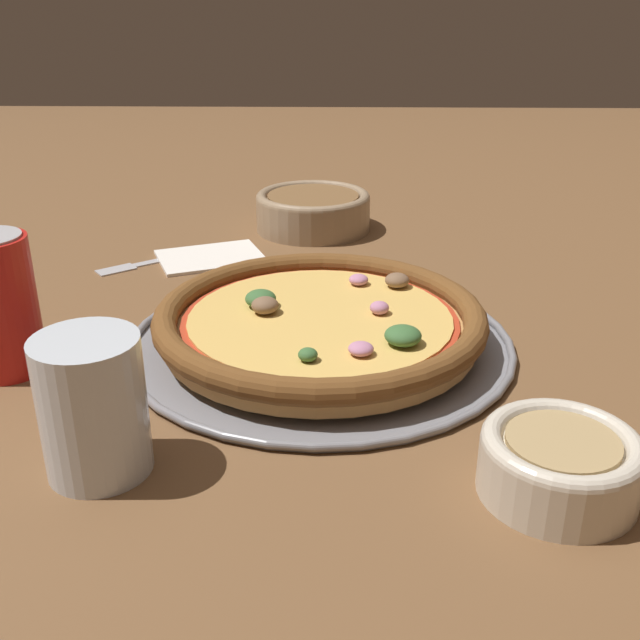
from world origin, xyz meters
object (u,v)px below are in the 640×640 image
at_px(pizza_tray, 320,342).
at_px(napkin, 211,256).
at_px(pizza, 320,321).
at_px(drinking_cup, 93,406).
at_px(bowl_far, 313,209).
at_px(fork, 163,259).
at_px(bowl_near, 560,461).

bearing_deg(pizza_tray, napkin, -59.71).
relative_size(pizza, drinking_cup, 3.06).
bearing_deg(bowl_far, pizza_tray, 92.80).
xyz_separation_m(pizza, napkin, (0.14, -0.24, -0.02)).
bearing_deg(fork, pizza, 92.83).
bearing_deg(bowl_near, bowl_far, -72.80).
relative_size(pizza, fork, 1.91).
distance_m(pizza_tray, drinking_cup, 0.25).
relative_size(pizza_tray, fork, 2.24).
bearing_deg(pizza, drinking_cup, 52.83).
xyz_separation_m(pizza_tray, drinking_cup, (0.15, 0.20, 0.05)).
height_order(bowl_far, napkin, bowl_far).
xyz_separation_m(pizza_tray, pizza, (-0.00, 0.00, 0.02)).
relative_size(pizza_tray, pizza, 1.17).
xyz_separation_m(pizza, fork, (0.20, -0.24, -0.02)).
distance_m(pizza_tray, napkin, 0.28).
xyz_separation_m(napkin, fork, (0.06, 0.01, -0.00)).
distance_m(bowl_far, napkin, 0.18).
distance_m(bowl_near, napkin, 0.55).
distance_m(bowl_near, fork, 0.58).
distance_m(pizza, fork, 0.31).
bearing_deg(drinking_cup, pizza, -127.17).
bearing_deg(napkin, bowl_far, -134.50).
bearing_deg(napkin, pizza, 120.33).
bearing_deg(pizza_tray, drinking_cup, 52.88).
height_order(pizza_tray, pizza, pizza).
bearing_deg(fork, napkin, 149.54).
distance_m(pizza_tray, bowl_near, 0.27).
xyz_separation_m(bowl_near, drinking_cup, (0.31, -0.02, 0.03)).
xyz_separation_m(pizza_tray, bowl_near, (-0.16, 0.22, 0.02)).
bearing_deg(pizza_tray, bowl_far, -87.20).
height_order(pizza_tray, fork, pizza_tray).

